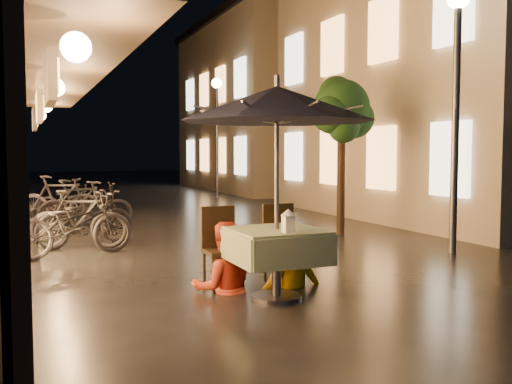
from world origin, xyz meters
name	(u,v)px	position (x,y,z in m)	size (l,w,h in m)	color
ground	(363,301)	(0.00, 0.00, 0.00)	(90.00, 90.00, 0.00)	black
east_building_near	(472,84)	(7.49, 6.50, 3.41)	(7.30, 9.30, 6.80)	tan
east_building_far	(284,107)	(7.49, 18.00, 3.66)	(7.30, 10.30, 7.30)	tan
street_tree	(342,112)	(2.41, 4.51, 2.42)	(1.43, 1.20, 3.15)	black
streetlamp_near	(457,71)	(3.00, 2.00, 2.92)	(0.36, 0.36, 4.23)	#59595E
streetlamp_far	(217,116)	(3.00, 14.00, 2.92)	(0.36, 0.36, 4.23)	#59595E
cafe_table	(277,246)	(-0.83, 0.45, 0.59)	(0.99, 0.99, 0.78)	#59595E
patio_umbrella	(277,104)	(-0.83, 0.45, 2.15)	(2.16, 2.16, 2.46)	#59595E
cafe_chair_left	(221,243)	(-1.23, 1.19, 0.54)	(0.42, 0.42, 0.97)	black
cafe_chair_right	(281,239)	(-0.43, 1.19, 0.54)	(0.42, 0.42, 0.97)	black
table_lantern	(288,219)	(-0.83, 0.16, 0.92)	(0.16, 0.16, 0.25)	white
person_orange	(224,223)	(-1.25, 1.04, 0.79)	(0.77, 0.60, 1.59)	red
person_yellow	(290,224)	(-0.43, 0.96, 0.76)	(0.98, 0.56, 1.52)	#FFAE00
bicycle_0	(74,225)	(-2.70, 3.98, 0.50)	(0.66, 1.89, 0.99)	black
bicycle_1	(78,219)	(-2.56, 4.72, 0.50)	(0.47, 1.65, 0.99)	black
bicycle_2	(85,219)	(-2.43, 4.91, 0.48)	(0.64, 1.83, 0.96)	black
bicycle_3	(78,206)	(-2.38, 6.77, 0.54)	(0.51, 1.80, 1.08)	black
bicycle_4	(87,207)	(-2.18, 7.00, 0.50)	(0.66, 1.89, 0.99)	black
bicycle_5	(59,201)	(-2.67, 7.98, 0.56)	(0.52, 1.85, 1.11)	black
bicycle_6	(69,200)	(-2.33, 9.89, 0.40)	(0.54, 1.54, 0.81)	black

